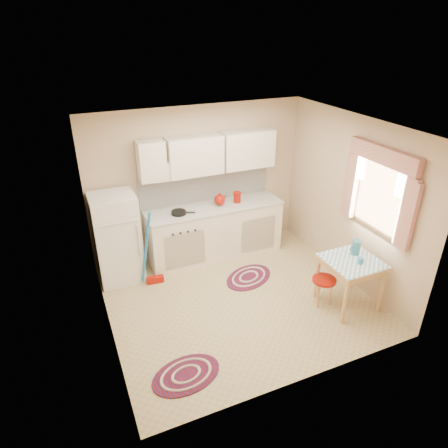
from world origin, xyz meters
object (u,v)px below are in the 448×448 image
(base_cabinets, at_px, (215,232))
(table, at_px, (349,283))
(fridge, at_px, (117,238))
(stool, at_px, (323,291))

(base_cabinets, distance_m, table, 2.33)
(fridge, relative_size, table, 1.94)
(stool, bearing_deg, table, -24.12)
(table, distance_m, stool, 0.38)
(fridge, bearing_deg, stool, -35.69)
(fridge, height_order, base_cabinets, fridge)
(fridge, xyz_separation_m, table, (2.82, -1.94, -0.34))
(table, height_order, stool, table)
(table, bearing_deg, fridge, 145.47)
(fridge, height_order, table, fridge)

